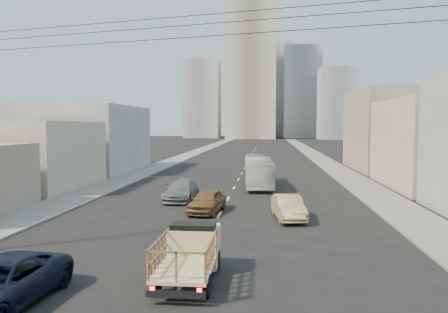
% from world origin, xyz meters
% --- Properties ---
extents(ground, '(420.00, 420.00, 0.00)m').
position_xyz_m(ground, '(0.00, 0.00, 0.00)').
color(ground, black).
rests_on(ground, ground).
extents(sidewalk_left, '(3.50, 180.00, 0.12)m').
position_xyz_m(sidewalk_left, '(-11.75, 70.00, 0.06)').
color(sidewalk_left, slate).
rests_on(sidewalk_left, ground).
extents(sidewalk_right, '(3.50, 180.00, 0.12)m').
position_xyz_m(sidewalk_right, '(11.75, 70.00, 0.06)').
color(sidewalk_right, slate).
rests_on(sidewalk_right, ground).
extents(lane_dashes, '(0.15, 104.00, 0.01)m').
position_xyz_m(lane_dashes, '(0.00, 53.00, 0.01)').
color(lane_dashes, silver).
rests_on(lane_dashes, ground).
extents(flatbed_pickup, '(1.95, 4.41, 1.90)m').
position_xyz_m(flatbed_pickup, '(0.19, 2.36, 1.09)').
color(flatbed_pickup, '#CBBB88').
rests_on(flatbed_pickup, ground).
extents(city_bus, '(2.99, 10.21, 2.81)m').
position_xyz_m(city_bus, '(2.17, 27.29, 1.40)').
color(city_bus, silver).
rests_on(city_bus, ground).
extents(sedan_brown, '(2.41, 4.59, 1.49)m').
position_xyz_m(sedan_brown, '(-0.87, 14.69, 0.74)').
color(sedan_brown, brown).
rests_on(sedan_brown, ground).
extents(sedan_tan, '(2.11, 4.53, 1.44)m').
position_xyz_m(sedan_tan, '(4.30, 13.16, 0.72)').
color(sedan_tan, tan).
rests_on(sedan_tan, ground).
extents(sedan_grey, '(2.22, 5.12, 1.47)m').
position_xyz_m(sedan_grey, '(-3.46, 19.01, 0.73)').
color(sedan_grey, slate).
rests_on(sedan_grey, ground).
extents(overhead_wires, '(23.01, 5.02, 0.72)m').
position_xyz_m(overhead_wires, '(0.00, 1.50, 8.97)').
color(overhead_wires, black).
rests_on(overhead_wires, ground).
extents(bldg_right_far, '(12.00, 16.00, 10.00)m').
position_xyz_m(bldg_right_far, '(20.00, 44.00, 5.00)').
color(bldg_right_far, gray).
rests_on(bldg_right_far, ground).
extents(bldg_left_mid, '(11.00, 12.00, 6.00)m').
position_xyz_m(bldg_left_mid, '(-19.00, 24.00, 3.00)').
color(bldg_left_mid, '#AEA78C').
rests_on(bldg_left_mid, ground).
extents(bldg_left_far, '(12.00, 16.00, 8.00)m').
position_xyz_m(bldg_left_far, '(-19.50, 39.00, 4.00)').
color(bldg_left_far, gray).
rests_on(bldg_left_far, ground).
extents(high_rise_tower, '(20.00, 20.00, 60.00)m').
position_xyz_m(high_rise_tower, '(-4.00, 170.00, 30.00)').
color(high_rise_tower, gray).
rests_on(high_rise_tower, ground).
extents(midrise_ne, '(16.00, 16.00, 40.00)m').
position_xyz_m(midrise_ne, '(18.00, 185.00, 20.00)').
color(midrise_ne, gray).
rests_on(midrise_ne, ground).
extents(midrise_nw, '(15.00, 15.00, 34.00)m').
position_xyz_m(midrise_nw, '(-26.00, 180.00, 17.00)').
color(midrise_nw, gray).
rests_on(midrise_nw, ground).
extents(midrise_back, '(18.00, 18.00, 44.00)m').
position_xyz_m(midrise_back, '(6.00, 200.00, 22.00)').
color(midrise_back, gray).
rests_on(midrise_back, ground).
extents(midrise_east, '(14.00, 14.00, 28.00)m').
position_xyz_m(midrise_east, '(30.00, 165.00, 14.00)').
color(midrise_east, gray).
rests_on(midrise_east, ground).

